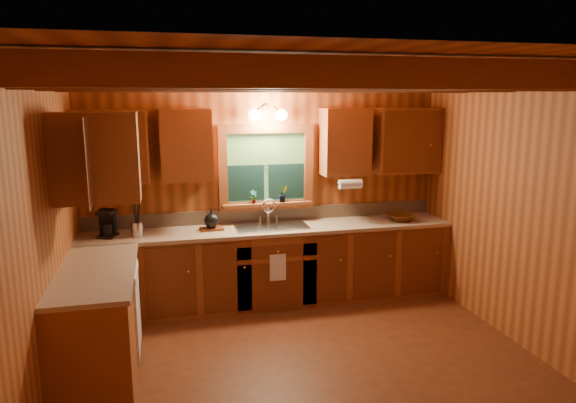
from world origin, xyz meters
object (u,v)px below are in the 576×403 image
at_px(cutting_board, 212,229).
at_px(wicker_basket, 401,217).
at_px(coffee_maker, 107,223).
at_px(sink, 271,230).

xyz_separation_m(cutting_board, wicker_basket, (2.25, -0.10, 0.03)).
bearing_deg(coffee_maker, sink, 19.34).
bearing_deg(sink, wicker_basket, -3.09).
bearing_deg(wicker_basket, coffee_maker, 178.52).
bearing_deg(coffee_maker, wicker_basket, 17.91).
distance_m(cutting_board, wicker_basket, 2.25).
distance_m(sink, coffee_maker, 1.79).
bearing_deg(cutting_board, coffee_maker, 174.95).
xyz_separation_m(sink, wicker_basket, (1.57, -0.08, 0.09)).
xyz_separation_m(coffee_maker, cutting_board, (1.10, 0.02, -0.13)).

